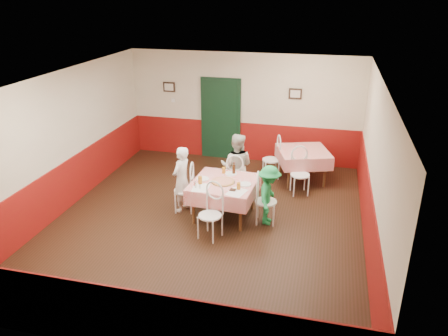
% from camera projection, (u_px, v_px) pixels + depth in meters
% --- Properties ---
extents(floor, '(7.00, 7.00, 0.00)m').
position_uv_depth(floor, '(208.00, 221.00, 8.65)').
color(floor, black).
rests_on(floor, ground).
extents(ceiling, '(7.00, 7.00, 0.00)m').
position_uv_depth(ceiling, '(205.00, 79.00, 7.57)').
color(ceiling, white).
rests_on(ceiling, back_wall).
extents(back_wall, '(6.00, 0.10, 2.80)m').
position_uv_depth(back_wall, '(244.00, 108.00, 11.25)').
color(back_wall, beige).
rests_on(back_wall, ground).
extents(front_wall, '(6.00, 0.10, 2.80)m').
position_uv_depth(front_wall, '(123.00, 261.00, 4.97)').
color(front_wall, beige).
rests_on(front_wall, ground).
extents(left_wall, '(0.10, 7.00, 2.80)m').
position_uv_depth(left_wall, '(63.00, 142.00, 8.77)').
color(left_wall, beige).
rests_on(left_wall, ground).
extents(right_wall, '(0.10, 7.00, 2.80)m').
position_uv_depth(right_wall, '(375.00, 170.00, 7.45)').
color(right_wall, beige).
rests_on(right_wall, ground).
extents(wainscot_back, '(6.00, 0.03, 1.00)m').
position_uv_depth(wainscot_back, '(243.00, 141.00, 11.58)').
color(wainscot_back, maroon).
rests_on(wainscot_back, ground).
extents(wainscot_front, '(6.00, 0.03, 1.00)m').
position_uv_depth(wainscot_front, '(130.00, 322.00, 5.33)').
color(wainscot_front, maroon).
rests_on(wainscot_front, ground).
extents(wainscot_left, '(0.03, 7.00, 1.00)m').
position_uv_depth(wainscot_left, '(70.00, 183.00, 9.11)').
color(wainscot_left, maroon).
rests_on(wainscot_left, ground).
extents(wainscot_right, '(0.03, 7.00, 1.00)m').
position_uv_depth(wainscot_right, '(368.00, 216.00, 7.80)').
color(wainscot_right, maroon).
rests_on(wainscot_right, ground).
extents(door, '(0.96, 0.06, 2.10)m').
position_uv_depth(door, '(221.00, 120.00, 11.47)').
color(door, black).
rests_on(door, ground).
extents(picture_left, '(0.32, 0.03, 0.26)m').
position_uv_depth(picture_left, '(169.00, 87.00, 11.47)').
color(picture_left, black).
rests_on(picture_left, back_wall).
extents(picture_right, '(0.32, 0.03, 0.26)m').
position_uv_depth(picture_right, '(295.00, 94.00, 10.75)').
color(picture_right, black).
rests_on(picture_right, back_wall).
extents(thermostat, '(0.10, 0.03, 0.10)m').
position_uv_depth(thermostat, '(173.00, 100.00, 11.58)').
color(thermostat, white).
rests_on(thermostat, back_wall).
extents(main_table, '(1.29, 1.29, 0.77)m').
position_uv_depth(main_table, '(224.00, 199.00, 8.69)').
color(main_table, red).
rests_on(main_table, ground).
extents(second_table, '(1.42, 1.42, 0.77)m').
position_uv_depth(second_table, '(302.00, 166.00, 10.32)').
color(second_table, red).
rests_on(second_table, ground).
extents(chair_left, '(0.48, 0.48, 0.90)m').
position_uv_depth(chair_left, '(184.00, 190.00, 8.89)').
color(chair_left, white).
rests_on(chair_left, ground).
extents(chair_right, '(0.46, 0.46, 0.90)m').
position_uv_depth(chair_right, '(266.00, 202.00, 8.42)').
color(chair_right, white).
rests_on(chair_right, ground).
extents(chair_far, '(0.45, 0.45, 0.90)m').
position_uv_depth(chair_far, '(236.00, 179.00, 9.41)').
color(chair_far, white).
rests_on(chair_far, ground).
extents(chair_near, '(0.52, 0.52, 0.90)m').
position_uv_depth(chair_near, '(210.00, 216.00, 7.91)').
color(chair_near, white).
rests_on(chair_near, ground).
extents(chair_second_a, '(0.53, 0.53, 0.90)m').
position_uv_depth(chair_second_a, '(271.00, 160.00, 10.46)').
color(chair_second_a, white).
rests_on(chair_second_a, ground).
extents(chair_second_b, '(0.53, 0.53, 0.90)m').
position_uv_depth(chair_second_b, '(300.00, 175.00, 9.62)').
color(chair_second_b, white).
rests_on(chair_second_b, ground).
extents(pizza, '(0.47, 0.47, 0.03)m').
position_uv_depth(pizza, '(223.00, 182.00, 8.51)').
color(pizza, '#B74723').
rests_on(pizza, main_table).
extents(plate_left, '(0.27, 0.27, 0.01)m').
position_uv_depth(plate_left, '(203.00, 179.00, 8.65)').
color(plate_left, white).
rests_on(plate_left, main_table).
extents(plate_right, '(0.27, 0.27, 0.01)m').
position_uv_depth(plate_right, '(245.00, 184.00, 8.41)').
color(plate_right, white).
rests_on(plate_right, main_table).
extents(plate_far, '(0.27, 0.27, 0.01)m').
position_uv_depth(plate_far, '(231.00, 174.00, 8.89)').
color(plate_far, white).
rests_on(plate_far, main_table).
extents(glass_a, '(0.08, 0.08, 0.15)m').
position_uv_depth(glass_a, '(200.00, 180.00, 8.43)').
color(glass_a, '#BF7219').
rests_on(glass_a, main_table).
extents(glass_b, '(0.08, 0.08, 0.13)m').
position_uv_depth(glass_b, '(239.00, 186.00, 8.19)').
color(glass_b, '#BF7219').
rests_on(glass_b, main_table).
extents(glass_c, '(0.08, 0.08, 0.13)m').
position_uv_depth(glass_c, '(224.00, 170.00, 8.90)').
color(glass_c, '#BF7219').
rests_on(glass_c, main_table).
extents(beer_bottle, '(0.06, 0.06, 0.22)m').
position_uv_depth(beer_bottle, '(234.00, 169.00, 8.85)').
color(beer_bottle, '#381C0A').
rests_on(beer_bottle, main_table).
extents(shaker_a, '(0.04, 0.04, 0.09)m').
position_uv_depth(shaker_a, '(196.00, 186.00, 8.26)').
color(shaker_a, silver).
rests_on(shaker_a, main_table).
extents(shaker_b, '(0.04, 0.04, 0.09)m').
position_uv_depth(shaker_b, '(200.00, 186.00, 8.23)').
color(shaker_b, silver).
rests_on(shaker_b, main_table).
extents(shaker_c, '(0.04, 0.04, 0.09)m').
position_uv_depth(shaker_c, '(195.00, 184.00, 8.34)').
color(shaker_c, '#B23319').
rests_on(shaker_c, main_table).
extents(menu_left, '(0.33, 0.42, 0.00)m').
position_uv_depth(menu_left, '(201.00, 188.00, 8.28)').
color(menu_left, white).
rests_on(menu_left, main_table).
extents(menu_right, '(0.40, 0.47, 0.00)m').
position_uv_depth(menu_right, '(237.00, 192.00, 8.10)').
color(menu_right, white).
rests_on(menu_right, main_table).
extents(wallet, '(0.12, 0.10, 0.02)m').
position_uv_depth(wallet, '(233.00, 190.00, 8.17)').
color(wallet, black).
rests_on(wallet, main_table).
extents(diner_left, '(0.45, 0.57, 1.38)m').
position_uv_depth(diner_left, '(182.00, 179.00, 8.81)').
color(diner_left, gray).
rests_on(diner_left, ground).
extents(diner_far, '(0.72, 0.57, 1.46)m').
position_uv_depth(diner_far, '(237.00, 166.00, 9.34)').
color(diner_far, gray).
rests_on(diner_far, ground).
extents(diner_right, '(0.45, 0.77, 1.19)m').
position_uv_depth(diner_right, '(269.00, 195.00, 8.35)').
color(diner_right, gray).
rests_on(diner_right, ground).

